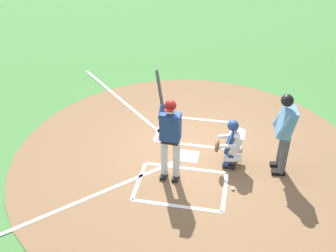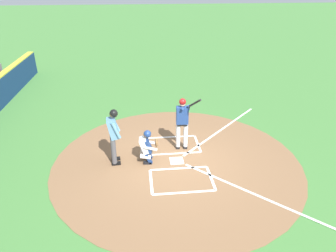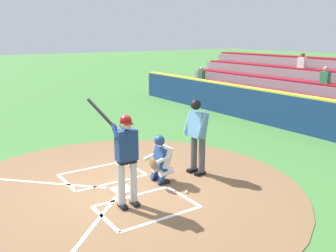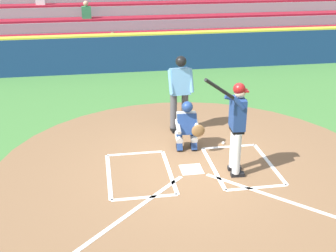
% 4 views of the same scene
% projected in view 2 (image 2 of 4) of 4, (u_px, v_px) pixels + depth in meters
% --- Properties ---
extents(ground_plane, '(120.00, 120.00, 0.00)m').
position_uv_depth(ground_plane, '(177.00, 161.00, 10.07)').
color(ground_plane, '#427A38').
extents(dirt_circle, '(8.00, 8.00, 0.01)m').
position_uv_depth(dirt_circle, '(177.00, 161.00, 10.07)').
color(dirt_circle, brown).
rests_on(dirt_circle, ground).
extents(home_plate_and_chalk, '(7.93, 4.91, 0.01)m').
position_uv_depth(home_plate_and_chalk, '(203.00, 159.00, 10.15)').
color(home_plate_and_chalk, white).
rests_on(home_plate_and_chalk, dirt_circle).
extents(batter, '(0.96, 0.67, 2.13)m').
position_uv_depth(batter, '(183.00, 120.00, 10.31)').
color(batter, silver).
rests_on(batter, ground).
extents(catcher, '(0.59, 0.63, 1.13)m').
position_uv_depth(catcher, '(147.00, 145.00, 9.81)').
color(catcher, black).
rests_on(catcher, ground).
extents(plate_umpire, '(0.60, 0.45, 1.86)m').
position_uv_depth(plate_umpire, '(114.00, 133.00, 9.52)').
color(plate_umpire, '#4C4C51').
rests_on(plate_umpire, ground).
extents(baseball, '(0.07, 0.07, 0.07)m').
position_uv_depth(baseball, '(143.00, 147.00, 10.81)').
color(baseball, white).
rests_on(baseball, ground).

